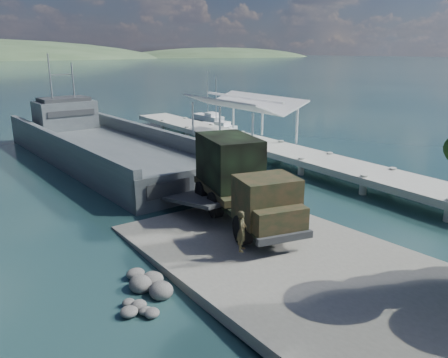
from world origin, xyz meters
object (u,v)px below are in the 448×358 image
(landing_craft, at_px, (105,152))
(sailboat_near, at_px, (217,127))
(soldier, at_px, (242,239))
(pier, at_px, (249,136))
(military_truck, at_px, (240,181))
(sailboat_far, at_px, (208,118))

(landing_craft, bearing_deg, sailboat_near, 19.97)
(soldier, bearing_deg, sailboat_near, 13.05)
(pier, bearing_deg, military_truck, -129.41)
(landing_craft, distance_m, military_truck, 19.07)
(pier, distance_m, military_truck, 18.71)
(soldier, relative_size, sailboat_far, 0.27)
(landing_craft, bearing_deg, military_truck, -91.00)
(soldier, bearing_deg, pier, 6.43)
(sailboat_far, bearing_deg, soldier, -122.63)
(military_truck, relative_size, soldier, 5.14)
(soldier, xyz_separation_m, sailboat_far, (22.48, 37.78, -1.07))
(pier, relative_size, sailboat_near, 6.60)
(military_truck, relative_size, sailboat_far, 1.39)
(landing_craft, xyz_separation_m, military_truck, (0.86, -18.97, 1.82))
(soldier, bearing_deg, landing_craft, 39.86)
(landing_craft, relative_size, sailboat_far, 4.91)
(soldier, height_order, sailboat_near, sailboat_near)
(pier, bearing_deg, soldier, -128.65)
(landing_craft, height_order, sailboat_far, landing_craft)
(landing_craft, relative_size, soldier, 18.11)
(sailboat_far, bearing_deg, military_truck, -121.96)
(landing_craft, height_order, sailboat_near, landing_craft)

